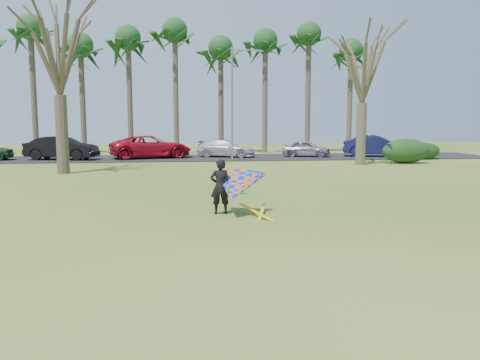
{
  "coord_description": "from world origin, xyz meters",
  "views": [
    {
      "loc": [
        -1.7,
        -11.27,
        2.75
      ],
      "look_at": [
        0.0,
        2.0,
        1.1
      ],
      "focal_mm": 35.0,
      "sensor_mm": 36.0,
      "label": 1
    }
  ],
  "objects": [
    {
      "name": "palm_7",
      "position": [
        6.0,
        31.0,
        9.85
      ],
      "size": [
        4.84,
        4.84,
        11.54
      ],
      "color": "#4A3E2C",
      "rests_on": "ground"
    },
    {
      "name": "parking_strip",
      "position": [
        0.0,
        25.0,
        0.03
      ],
      "size": [
        46.0,
        7.0,
        0.06
      ],
      "primitive_type": "cube",
      "color": "black",
      "rests_on": "ground"
    },
    {
      "name": "car_3",
      "position": [
        1.89,
        25.35,
        0.73
      ],
      "size": [
        4.95,
        3.42,
        1.33
      ],
      "primitive_type": "imported",
      "rotation": [
        0.0,
        0.0,
        1.2
      ],
      "color": "silver",
      "rests_on": "parking_strip"
    },
    {
      "name": "palm_5",
      "position": [
        -2.0,
        31.0,
        10.52
      ],
      "size": [
        4.84,
        4.84,
        12.24
      ],
      "color": "brown",
      "rests_on": "ground"
    },
    {
      "name": "bare_tree_left",
      "position": [
        -8.0,
        15.0,
        6.92
      ],
      "size": [
        6.6,
        6.6,
        9.7
      ],
      "color": "#483B2B",
      "rests_on": "ground"
    },
    {
      "name": "palm_2",
      "position": [
        -14.0,
        31.0,
        10.52
      ],
      "size": [
        4.84,
        4.84,
        12.24
      ],
      "color": "#4F3D2F",
      "rests_on": "ground"
    },
    {
      "name": "car_2",
      "position": [
        -3.91,
        24.94,
        0.91
      ],
      "size": [
        6.65,
        4.38,
        1.7
      ],
      "primitive_type": "imported",
      "rotation": [
        0.0,
        0.0,
        1.85
      ],
      "color": "#B60E20",
      "rests_on": "parking_strip"
    },
    {
      "name": "palm_6",
      "position": [
        2.0,
        31.0,
        9.17
      ],
      "size": [
        4.84,
        4.84,
        10.84
      ],
      "color": "#4A392C",
      "rests_on": "ground"
    },
    {
      "name": "car_1",
      "position": [
        -10.25,
        24.13,
        0.91
      ],
      "size": [
        5.39,
        2.82,
        1.69
      ],
      "primitive_type": "imported",
      "rotation": [
        0.0,
        0.0,
        1.36
      ],
      "color": "black",
      "rests_on": "parking_strip"
    },
    {
      "name": "hedge_far",
      "position": [
        16.52,
        21.66,
        0.63
      ],
      "size": [
        2.27,
        1.07,
        1.26
      ],
      "primitive_type": "ellipsoid",
      "color": "#143212",
      "rests_on": "ground"
    },
    {
      "name": "palm_3",
      "position": [
        -10.0,
        31.0,
        9.17
      ],
      "size": [
        4.84,
        4.84,
        10.84
      ],
      "color": "brown",
      "rests_on": "ground"
    },
    {
      "name": "streetlight",
      "position": [
        2.16,
        22.0,
        4.46
      ],
      "size": [
        2.28,
        0.18,
        8.0
      ],
      "color": "gray",
      "rests_on": "ground"
    },
    {
      "name": "car_4",
      "position": [
        8.23,
        24.82,
        0.7
      ],
      "size": [
        4.06,
        2.82,
        1.28
      ],
      "primitive_type": "imported",
      "rotation": [
        0.0,
        0.0,
        1.19
      ],
      "color": "gray",
      "rests_on": "parking_strip"
    },
    {
      "name": "car_5",
      "position": [
        13.79,
        24.3,
        0.91
      ],
      "size": [
        5.44,
        3.59,
        1.7
      ],
      "primitive_type": "imported",
      "rotation": [
        0.0,
        0.0,
        1.19
      ],
      "color": "#171745",
      "rests_on": "parking_strip"
    },
    {
      "name": "bare_tree_right",
      "position": [
        10.0,
        18.0,
        6.57
      ],
      "size": [
        6.27,
        6.27,
        9.21
      ],
      "color": "#4B3D2D",
      "rests_on": "ground"
    },
    {
      "name": "palm_4",
      "position": [
        -6.0,
        31.0,
        9.85
      ],
      "size": [
        4.84,
        4.84,
        11.54
      ],
      "color": "#4A3D2C",
      "rests_on": "ground"
    },
    {
      "name": "palm_9",
      "position": [
        14.0,
        31.0,
        9.17
      ],
      "size": [
        4.84,
        4.84,
        10.84
      ],
      "color": "brown",
      "rests_on": "ground"
    },
    {
      "name": "kite_flyer",
      "position": [
        -0.11,
        2.4,
        0.85
      ],
      "size": [
        2.13,
        2.39,
        2.02
      ],
      "color": "black",
      "rests_on": "ground"
    },
    {
      "name": "ground",
      "position": [
        0.0,
        0.0,
        0.0
      ],
      "size": [
        100.0,
        100.0,
        0.0
      ],
      "primitive_type": "plane",
      "color": "#205713",
      "rests_on": "ground"
    },
    {
      "name": "hedge_near",
      "position": [
        13.46,
        18.64,
        0.83
      ],
      "size": [
        3.33,
        1.51,
        1.67
      ],
      "primitive_type": "ellipsoid",
      "color": "#173714",
      "rests_on": "ground"
    },
    {
      "name": "palm_8",
      "position": [
        10.0,
        31.0,
        10.52
      ],
      "size": [
        4.84,
        4.84,
        12.24
      ],
      "color": "#4C3E2D",
      "rests_on": "ground"
    }
  ]
}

